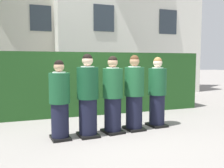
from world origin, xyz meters
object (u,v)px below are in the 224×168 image
student_front_row_1 (88,97)px  student_front_row_4 (157,94)px  student_front_row_3 (134,94)px  student_front_row_2 (113,96)px  student_front_row_0 (60,102)px

student_front_row_1 → student_front_row_4: (1.73, 0.23, -0.03)m
student_front_row_1 → student_front_row_4: 1.75m
student_front_row_3 → student_front_row_1: bearing=-173.4°
student_front_row_2 → student_front_row_3: 0.53m
student_front_row_1 → student_front_row_4: student_front_row_1 is taller
student_front_row_2 → student_front_row_3: student_front_row_3 is taller
student_front_row_0 → student_front_row_2: 1.13m
student_front_row_2 → student_front_row_4: (1.17, 0.16, -0.01)m
student_front_row_3 → student_front_row_2: bearing=-173.9°
student_front_row_0 → student_front_row_3: 1.67m
student_front_row_2 → student_front_row_3: (0.53, 0.06, 0.01)m
student_front_row_3 → student_front_row_4: bearing=8.9°
student_front_row_1 → student_front_row_3: (1.09, 0.13, -0.01)m
student_front_row_1 → student_front_row_2: bearing=7.1°
student_front_row_0 → student_front_row_4: 2.31m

